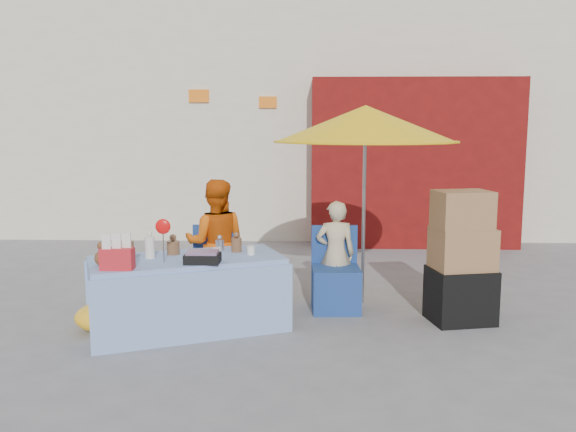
{
  "coord_description": "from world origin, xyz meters",
  "views": [
    {
      "loc": [
        0.53,
        -5.33,
        1.88
      ],
      "look_at": [
        0.34,
        0.6,
        1.0
      ],
      "focal_mm": 38.0,
      "sensor_mm": 36.0,
      "label": 1
    }
  ],
  "objects_px": {
    "box_stack": "(461,262)",
    "market_table": "(187,293)",
    "chair_right": "(336,286)",
    "chair_left": "(214,285)",
    "vendor_orange": "(216,243)",
    "vendor_beige": "(335,254)",
    "umbrella": "(365,125)"
  },
  "relations": [
    {
      "from": "box_stack",
      "to": "market_table",
      "type": "bearing_deg",
      "value": -173.43
    },
    {
      "from": "chair_right",
      "to": "box_stack",
      "type": "relative_size",
      "value": 0.67
    },
    {
      "from": "market_table",
      "to": "box_stack",
      "type": "relative_size",
      "value": 1.53
    },
    {
      "from": "chair_left",
      "to": "vendor_orange",
      "type": "height_order",
      "value": "vendor_orange"
    },
    {
      "from": "vendor_beige",
      "to": "market_table",
      "type": "bearing_deg",
      "value": 26.3
    },
    {
      "from": "vendor_orange",
      "to": "umbrella",
      "type": "height_order",
      "value": "umbrella"
    },
    {
      "from": "vendor_beige",
      "to": "box_stack",
      "type": "xyz_separation_m",
      "value": [
        1.18,
        -0.48,
        0.03
      ]
    },
    {
      "from": "market_table",
      "to": "chair_left",
      "type": "height_order",
      "value": "market_table"
    },
    {
      "from": "vendor_orange",
      "to": "box_stack",
      "type": "xyz_separation_m",
      "value": [
        2.43,
        -0.48,
        -0.08
      ]
    },
    {
      "from": "chair_left",
      "to": "umbrella",
      "type": "distance_m",
      "value": 2.27
    },
    {
      "from": "chair_right",
      "to": "box_stack",
      "type": "height_order",
      "value": "box_stack"
    },
    {
      "from": "umbrella",
      "to": "box_stack",
      "type": "distance_m",
      "value": 1.69
    },
    {
      "from": "vendor_orange",
      "to": "vendor_beige",
      "type": "distance_m",
      "value": 1.25
    },
    {
      "from": "umbrella",
      "to": "box_stack",
      "type": "height_order",
      "value": "umbrella"
    },
    {
      "from": "chair_left",
      "to": "umbrella",
      "type": "height_order",
      "value": "umbrella"
    },
    {
      "from": "vendor_orange",
      "to": "vendor_beige",
      "type": "height_order",
      "value": "vendor_orange"
    },
    {
      "from": "chair_right",
      "to": "umbrella",
      "type": "bearing_deg",
      "value": 40.9
    },
    {
      "from": "market_table",
      "to": "chair_right",
      "type": "height_order",
      "value": "market_table"
    },
    {
      "from": "market_table",
      "to": "umbrella",
      "type": "bearing_deg",
      "value": 6.42
    },
    {
      "from": "vendor_orange",
      "to": "umbrella",
      "type": "distance_m",
      "value": 1.98
    },
    {
      "from": "market_table",
      "to": "vendor_orange",
      "type": "height_order",
      "value": "vendor_orange"
    },
    {
      "from": "chair_left",
      "to": "umbrella",
      "type": "xyz_separation_m",
      "value": [
        1.55,
        0.28,
        1.64
      ]
    },
    {
      "from": "vendor_beige",
      "to": "box_stack",
      "type": "bearing_deg",
      "value": 155.57
    },
    {
      "from": "chair_right",
      "to": "vendor_orange",
      "type": "distance_m",
      "value": 1.32
    },
    {
      "from": "market_table",
      "to": "vendor_beige",
      "type": "relative_size",
      "value": 1.75
    },
    {
      "from": "chair_left",
      "to": "box_stack",
      "type": "xyz_separation_m",
      "value": [
        2.43,
        -0.34,
        0.33
      ]
    },
    {
      "from": "vendor_orange",
      "to": "chair_right",
      "type": "bearing_deg",
      "value": 171.38
    },
    {
      "from": "chair_right",
      "to": "vendor_beige",
      "type": "distance_m",
      "value": 0.33
    },
    {
      "from": "umbrella",
      "to": "vendor_beige",
      "type": "bearing_deg",
      "value": -153.43
    },
    {
      "from": "vendor_orange",
      "to": "box_stack",
      "type": "height_order",
      "value": "vendor_orange"
    },
    {
      "from": "market_table",
      "to": "vendor_orange",
      "type": "bearing_deg",
      "value": 56.36
    },
    {
      "from": "vendor_orange",
      "to": "box_stack",
      "type": "bearing_deg",
      "value": 166.43
    }
  ]
}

